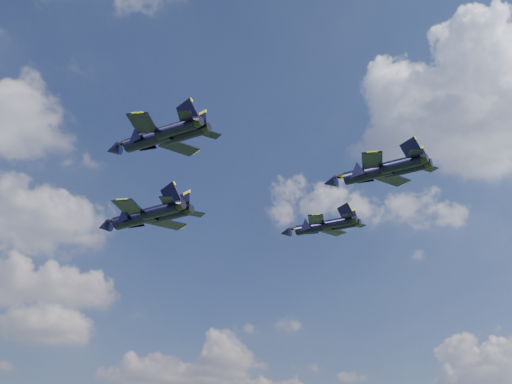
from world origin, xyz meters
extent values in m
cylinder|color=black|center=(-15.56, 22.16, 58.27)|extent=(6.79, 9.89, 2.04)
cone|color=black|center=(-18.79, 27.89, 58.27)|extent=(3.13, 3.51, 1.93)
ellipsoid|color=brown|center=(-17.40, 25.42, 58.90)|extent=(2.56, 3.37, 0.93)
cube|color=black|center=(-18.00, 18.18, 58.27)|extent=(5.56, 5.91, 0.20)
cube|color=black|center=(-10.89, 22.19, 58.27)|extent=(5.55, 3.60, 0.20)
cube|color=black|center=(-14.06, 13.51, 58.27)|extent=(2.90, 3.21, 0.16)
cube|color=black|center=(-8.93, 16.40, 58.27)|extent=(2.76, 1.77, 0.16)
cube|color=black|center=(-13.03, 15.13, 59.86)|extent=(2.35, 2.59, 3.41)
cube|color=black|center=(-10.85, 16.36, 59.86)|extent=(1.91, 3.27, 3.41)
cylinder|color=black|center=(-22.12, -2.18, 58.35)|extent=(5.67, 7.69, 1.61)
cone|color=black|center=(-24.90, 2.22, 58.35)|extent=(2.53, 2.79, 1.52)
ellipsoid|color=brown|center=(-23.70, 0.33, 58.84)|extent=(2.11, 2.64, 0.74)
cube|color=black|center=(-23.90, -5.42, 58.35)|extent=(4.30, 4.71, 0.16)
cube|color=black|center=(-18.44, -1.97, 58.35)|extent=(4.47, 3.03, 0.16)
cube|color=black|center=(-20.61, -8.96, 58.35)|extent=(2.24, 2.54, 0.13)
cube|color=black|center=(-16.66, -6.47, 58.35)|extent=(2.25, 1.50, 0.13)
cube|color=black|center=(-19.85, -7.64, 59.60)|extent=(1.95, 1.97, 2.70)
cube|color=black|center=(-18.18, -6.58, 59.60)|extent=(1.53, 2.55, 2.70)
cylinder|color=black|center=(11.12, 15.99, 59.38)|extent=(5.60, 7.49, 1.58)
cone|color=black|center=(8.37, 20.27, 59.38)|extent=(2.49, 2.72, 1.49)
ellipsoid|color=brown|center=(9.55, 18.43, 59.87)|extent=(2.08, 2.57, 0.72)
cube|color=black|center=(9.42, 12.81, 59.38)|extent=(4.19, 4.61, 0.16)
cube|color=black|center=(14.72, 16.23, 59.38)|extent=(4.39, 2.99, 0.16)
cube|color=black|center=(12.67, 9.38, 59.38)|extent=(2.17, 2.48, 0.12)
cube|color=black|center=(16.50, 11.85, 59.38)|extent=(2.21, 1.49, 0.12)
cube|color=black|center=(13.40, 10.68, 60.61)|extent=(1.92, 1.91, 2.64)
cube|color=black|center=(15.02, 11.73, 60.61)|extent=(1.50, 2.49, 2.64)
cylinder|color=black|center=(3.01, -8.40, 57.10)|extent=(5.31, 7.63, 1.58)
cone|color=black|center=(0.47, -4.00, 57.10)|extent=(2.43, 2.72, 1.49)
ellipsoid|color=brown|center=(1.56, -5.90, 57.59)|extent=(2.00, 2.60, 0.72)
cube|color=black|center=(1.15, -11.50, 57.10)|extent=(4.28, 4.59, 0.16)
cube|color=black|center=(6.62, -8.35, 57.10)|extent=(4.31, 2.82, 0.16)
cube|color=black|center=(4.23, -15.09, 57.10)|extent=(2.23, 2.48, 0.12)
cube|color=black|center=(8.19, -12.81, 57.10)|extent=(2.15, 1.39, 0.12)
cube|color=black|center=(5.02, -13.83, 58.33)|extent=(1.84, 1.99, 2.64)
cube|color=black|center=(6.70, -12.86, 58.33)|extent=(1.48, 2.53, 2.64)
camera|label=1|loc=(-41.00, -63.05, 25.62)|focal=45.00mm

